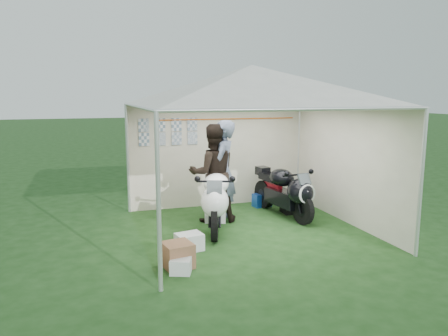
% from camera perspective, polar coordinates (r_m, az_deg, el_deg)
% --- Properties ---
extents(ground, '(80.00, 80.00, 0.00)m').
position_cam_1_polar(ground, '(8.19, 3.42, -8.14)').
color(ground, '#183C13').
rests_on(ground, ground).
extents(canopy_tent, '(5.66, 5.66, 3.00)m').
position_cam_1_polar(canopy_tent, '(7.83, 3.52, 10.18)').
color(canopy_tent, silver).
rests_on(canopy_tent, ground).
extents(motorcycle_white, '(0.97, 2.08, 1.06)m').
position_cam_1_polar(motorcycle_white, '(8.08, -1.06, -4.02)').
color(motorcycle_white, black).
rests_on(motorcycle_white, ground).
extents(motorcycle_black, '(0.64, 2.04, 1.00)m').
position_cam_1_polar(motorcycle_black, '(9.00, 8.05, -2.88)').
color(motorcycle_black, black).
rests_on(motorcycle_black, ground).
extents(paddock_stand, '(0.42, 0.30, 0.29)m').
position_cam_1_polar(paddock_stand, '(9.86, 4.96, -4.19)').
color(paddock_stand, blue).
rests_on(paddock_stand, ground).
extents(person_dark_jacket, '(1.00, 0.81, 1.93)m').
position_cam_1_polar(person_dark_jacket, '(8.53, -1.49, -0.70)').
color(person_dark_jacket, black).
rests_on(person_dark_jacket, ground).
extents(person_blue_jacket, '(0.78, 0.87, 2.00)m').
position_cam_1_polar(person_blue_jacket, '(8.57, -0.16, -0.42)').
color(person_blue_jacket, slate).
rests_on(person_blue_jacket, ground).
extents(equipment_box, '(0.49, 0.39, 0.47)m').
position_cam_1_polar(equipment_box, '(9.42, 9.04, -4.38)').
color(equipment_box, black).
rests_on(equipment_box, ground).
extents(crate_0, '(0.47, 0.39, 0.28)m').
position_cam_1_polar(crate_0, '(7.18, -4.55, -9.60)').
color(crate_0, silver).
rests_on(crate_0, ground).
extents(crate_1, '(0.47, 0.47, 0.36)m').
position_cam_1_polar(crate_1, '(6.53, -6.07, -11.22)').
color(crate_1, brown).
rests_on(crate_1, ground).
extents(crate_2, '(0.36, 0.33, 0.21)m').
position_cam_1_polar(crate_2, '(6.33, -5.68, -12.65)').
color(crate_2, silver).
rests_on(crate_2, ground).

